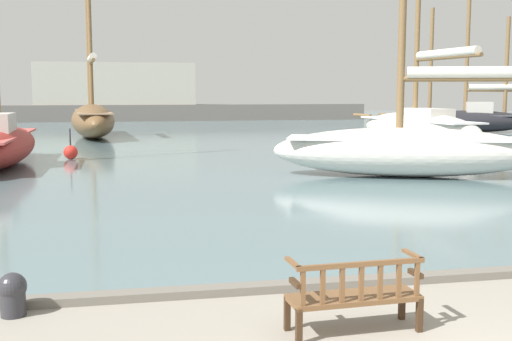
% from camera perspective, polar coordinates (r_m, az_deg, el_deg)
% --- Properties ---
extents(harbor_water, '(100.00, 80.00, 0.08)m').
position_cam_1_polar(harbor_water, '(49.16, -7.52, 3.67)').
color(harbor_water, slate).
rests_on(harbor_water, ground).
extents(quay_edge_kerb, '(40.00, 0.30, 0.12)m').
position_cam_1_polar(quay_edge_kerb, '(9.88, 9.69, -9.68)').
color(quay_edge_kerb, slate).
rests_on(quay_edge_kerb, ground).
extents(park_bench, '(1.63, 0.60, 0.92)m').
position_cam_1_polar(park_bench, '(7.91, 8.77, -10.83)').
color(park_bench, '#3D2A19').
rests_on(park_bench, ground).
extents(sailboat_nearest_port, '(9.13, 5.31, 10.53)m').
position_cam_1_polar(sailboat_nearest_port, '(21.78, 13.24, 1.96)').
color(sailboat_nearest_port, silver).
rests_on(sailboat_nearest_port, harbor_water).
extents(sailboat_mid_starboard, '(3.49, 11.36, 16.19)m').
position_cam_1_polar(sailboat_mid_starboard, '(40.97, -14.33, 4.66)').
color(sailboat_mid_starboard, brown).
rests_on(sailboat_mid_starboard, harbor_water).
extents(sailboat_centre_channel, '(10.30, 5.37, 9.96)m').
position_cam_1_polar(sailboat_centre_channel, '(46.65, 18.38, 4.49)').
color(sailboat_centre_channel, black).
rests_on(sailboat_centre_channel, harbor_water).
extents(sailboat_outer_starboard, '(3.69, 12.09, 13.31)m').
position_cam_1_polar(sailboat_outer_starboard, '(33.96, 14.21, 3.95)').
color(sailboat_outer_starboard, silver).
rests_on(sailboat_outer_starboard, harbor_water).
extents(mooring_bollard, '(0.37, 0.37, 0.57)m').
position_cam_1_polar(mooring_bollard, '(8.98, -20.82, -10.16)').
color(mooring_bollard, '#2D2D33').
rests_on(mooring_bollard, ground).
extents(channel_buoy, '(0.58, 0.58, 1.28)m').
position_cam_1_polar(channel_buoy, '(27.77, -16.15, 1.58)').
color(channel_buoy, red).
rests_on(channel_buoy, harbor_water).
extents(far_breakwater, '(40.44, 2.40, 5.59)m').
position_cam_1_polar(far_breakwater, '(62.54, -10.10, 6.13)').
color(far_breakwater, '#66605B').
rests_on(far_breakwater, ground).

